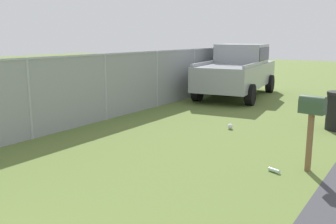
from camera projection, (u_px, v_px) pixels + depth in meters
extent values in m
cube|color=brown|center=(310.00, 143.00, 6.66)|extent=(0.09, 0.09, 1.06)
cube|color=#334C33|center=(312.00, 107.00, 6.53)|extent=(0.26, 0.46, 0.22)
cylinder|color=#334C33|center=(313.00, 101.00, 6.51)|extent=(0.26, 0.46, 0.20)
cube|color=red|center=(314.00, 103.00, 6.61)|extent=(0.02, 0.04, 0.18)
cube|color=#93999E|center=(237.00, 75.00, 15.04)|extent=(5.53, 2.72, 0.90)
cube|color=#93999E|center=(242.00, 53.00, 15.43)|extent=(2.04, 2.08, 0.76)
cube|color=black|center=(242.00, 53.00, 15.43)|extent=(1.99, 2.11, 0.53)
cube|color=#93999E|center=(205.00, 63.00, 14.31)|extent=(2.74, 0.46, 0.12)
cube|color=#93999E|center=(253.00, 65.00, 13.51)|extent=(2.74, 0.46, 0.12)
cylinder|color=black|center=(225.00, 81.00, 17.11)|extent=(0.79, 0.36, 0.76)
cylinder|color=black|center=(270.00, 84.00, 16.24)|extent=(0.79, 0.36, 0.76)
cylinder|color=black|center=(197.00, 91.00, 14.03)|extent=(0.79, 0.36, 0.76)
cylinder|color=black|center=(250.00, 95.00, 13.16)|extent=(0.79, 0.36, 0.76)
cylinder|color=#9EA3A8|center=(29.00, 99.00, 8.66)|extent=(0.07, 0.07, 1.92)
cylinder|color=#9EA3A8|center=(105.00, 87.00, 10.74)|extent=(0.07, 0.07, 1.92)
cylinder|color=#9EA3A8|center=(157.00, 79.00, 12.82)|extent=(0.07, 0.07, 1.92)
cylinder|color=#9EA3A8|center=(194.00, 73.00, 14.89)|extent=(0.07, 0.07, 1.92)
cylinder|color=#9EA3A8|center=(222.00, 69.00, 16.97)|extent=(0.07, 0.07, 1.92)
cube|color=#9EA3A8|center=(104.00, 54.00, 10.56)|extent=(15.31, 0.04, 0.04)
cube|color=gray|center=(105.00, 87.00, 10.74)|extent=(15.31, 0.01, 1.92)
sphere|color=silver|center=(230.00, 126.00, 9.81)|extent=(0.14, 0.14, 0.14)
cylinder|color=#B2D8BF|center=(274.00, 170.00, 6.67)|extent=(0.14, 0.23, 0.07)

